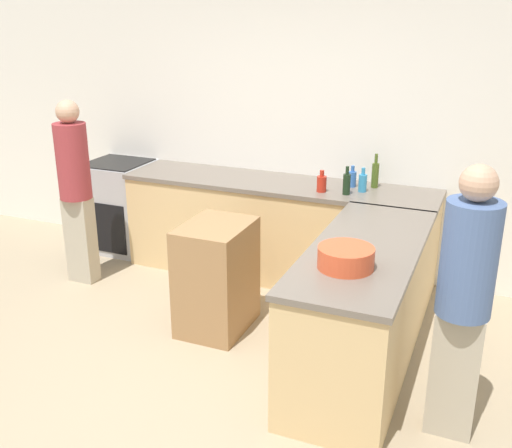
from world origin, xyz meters
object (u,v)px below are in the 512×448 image
(olive_oil_bottle, at_px, (375,174))
(wine_bottle_dark, at_px, (347,183))
(person_at_peninsula, at_px, (464,295))
(range_oven, at_px, (120,206))
(water_bottle_blue, at_px, (352,178))
(person_by_range, at_px, (75,185))
(dish_soap_bottle, at_px, (363,182))
(island_table, at_px, (217,277))
(mixing_bowl, at_px, (346,258))
(hot_sauce_bottle, at_px, (322,183))

(olive_oil_bottle, bearing_deg, wine_bottle_dark, -120.02)
(wine_bottle_dark, relative_size, person_at_peninsula, 0.15)
(range_oven, height_order, olive_oil_bottle, olive_oil_bottle)
(water_bottle_blue, height_order, person_at_peninsula, person_at_peninsula)
(person_by_range, bearing_deg, dish_soap_bottle, 18.49)
(water_bottle_blue, height_order, olive_oil_bottle, olive_oil_bottle)
(island_table, relative_size, wine_bottle_dark, 3.55)
(dish_soap_bottle, xyz_separation_m, wine_bottle_dark, (-0.11, -0.13, 0.01))
(island_table, bearing_deg, mixing_bowl, -24.51)
(mixing_bowl, height_order, water_bottle_blue, water_bottle_blue)
(dish_soap_bottle, bearing_deg, mixing_bowl, -80.23)
(wine_bottle_dark, height_order, person_by_range, person_by_range)
(olive_oil_bottle, distance_m, person_by_range, 2.64)
(island_table, bearing_deg, person_by_range, 168.61)
(range_oven, bearing_deg, person_by_range, -80.01)
(island_table, distance_m, person_by_range, 1.64)
(person_at_peninsula, bearing_deg, island_table, 162.04)
(wine_bottle_dark, distance_m, person_by_range, 2.38)
(range_oven, relative_size, hot_sauce_bottle, 4.93)
(range_oven, distance_m, mixing_bowl, 3.30)
(island_table, distance_m, olive_oil_bottle, 1.69)
(island_table, relative_size, person_at_peninsula, 0.53)
(wine_bottle_dark, distance_m, hot_sauce_bottle, 0.22)
(olive_oil_bottle, height_order, person_at_peninsula, person_at_peninsula)
(water_bottle_blue, xyz_separation_m, person_by_range, (-2.27, -0.91, -0.07))
(island_table, distance_m, wine_bottle_dark, 1.36)
(olive_oil_bottle, bearing_deg, water_bottle_blue, -163.87)
(hot_sauce_bottle, height_order, olive_oil_bottle, olive_oil_bottle)
(range_oven, height_order, water_bottle_blue, water_bottle_blue)
(range_oven, relative_size, olive_oil_bottle, 3.09)
(olive_oil_bottle, bearing_deg, range_oven, -176.95)
(dish_soap_bottle, bearing_deg, hot_sauce_bottle, -157.42)
(mixing_bowl, xyz_separation_m, dish_soap_bottle, (-0.28, 1.62, 0.02))
(wine_bottle_dark, height_order, hot_sauce_bottle, wine_bottle_dark)
(range_oven, distance_m, water_bottle_blue, 2.47)
(dish_soap_bottle, bearing_deg, island_table, -127.55)
(range_oven, xyz_separation_m, wine_bottle_dark, (2.43, -0.16, 0.55))
(wine_bottle_dark, relative_size, water_bottle_blue, 1.28)
(range_oven, xyz_separation_m, mixing_bowl, (2.81, -1.65, 0.52))
(dish_soap_bottle, xyz_separation_m, person_at_peninsula, (0.97, -1.70, -0.10))
(wine_bottle_dark, relative_size, hot_sauce_bottle, 1.29)
(range_oven, distance_m, island_table, 2.03)
(water_bottle_blue, bearing_deg, person_at_peninsula, -58.97)
(range_oven, relative_size, person_by_range, 0.56)
(mixing_bowl, relative_size, wine_bottle_dark, 1.41)
(island_table, bearing_deg, dish_soap_bottle, 52.45)
(hot_sauce_bottle, distance_m, person_at_peninsula, 2.03)
(dish_soap_bottle, relative_size, person_by_range, 0.13)
(person_at_peninsula, bearing_deg, hot_sauce_bottle, 129.60)
(range_oven, xyz_separation_m, olive_oil_bottle, (2.60, 0.14, 0.57))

